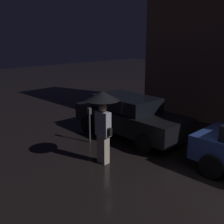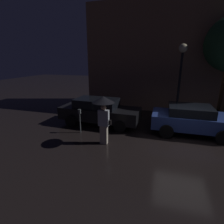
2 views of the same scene
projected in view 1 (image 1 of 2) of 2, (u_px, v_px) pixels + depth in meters
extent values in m
cube|color=black|center=(130.00, 119.00, 10.53)|extent=(4.66, 1.88, 0.69)
cube|color=black|center=(126.00, 103.00, 10.50)|extent=(2.44, 1.59, 0.49)
cylinder|color=black|center=(174.00, 131.00, 10.21)|extent=(0.65, 0.22, 0.65)
cylinder|color=black|center=(144.00, 143.00, 9.06)|extent=(0.65, 0.22, 0.65)
cylinder|color=black|center=(118.00, 116.00, 12.18)|extent=(0.65, 0.22, 0.65)
cylinder|color=black|center=(88.00, 124.00, 11.02)|extent=(0.65, 0.22, 0.65)
cylinder|color=black|center=(212.00, 166.00, 7.43)|extent=(0.67, 0.22, 0.67)
cube|color=beige|center=(103.00, 149.00, 8.32)|extent=(0.33, 0.23, 0.86)
cube|color=#B2B7C6|center=(103.00, 124.00, 8.11)|extent=(0.47, 0.23, 0.72)
sphere|color=tan|center=(103.00, 108.00, 7.99)|extent=(0.23, 0.23, 0.23)
cylinder|color=black|center=(103.00, 115.00, 8.04)|extent=(0.02, 0.02, 0.84)
cone|color=black|center=(103.00, 96.00, 7.90)|extent=(0.97, 0.97, 0.27)
cube|color=black|center=(109.00, 132.00, 7.98)|extent=(0.16, 0.10, 0.22)
cylinder|color=#4C5154|center=(90.00, 128.00, 9.91)|extent=(0.06, 0.06, 1.05)
cube|color=#4C5154|center=(89.00, 111.00, 9.74)|extent=(0.12, 0.10, 0.22)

